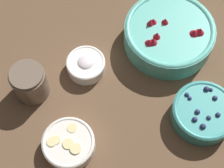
{
  "coord_description": "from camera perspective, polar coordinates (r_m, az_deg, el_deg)",
  "views": [
    {
      "loc": [
        0.08,
        0.51,
        0.98
      ],
      "look_at": [
        -0.03,
        0.07,
        0.05
      ],
      "focal_mm": 60.0,
      "sensor_mm": 36.0,
      "label": 1
    }
  ],
  "objects": [
    {
      "name": "ground_plane",
      "position": [
        1.11,
        -2.36,
        1.61
      ],
      "size": [
        4.0,
        4.0,
        0.0
      ],
      "primitive_type": "plane",
      "color": "brown"
    },
    {
      "name": "bowl_strawberries",
      "position": [
        1.13,
        8.67,
        7.58
      ],
      "size": [
        0.27,
        0.27,
        0.1
      ],
      "color": "#56B7A8",
      "rests_on": "ground_plane"
    },
    {
      "name": "bowl_blueberries",
      "position": [
        1.05,
        13.75,
        -4.22
      ],
      "size": [
        0.17,
        0.17,
        0.06
      ],
      "color": "teal",
      "rests_on": "ground_plane"
    },
    {
      "name": "bowl_bananas",
      "position": [
        1.0,
        -6.62,
        -9.04
      ],
      "size": [
        0.14,
        0.14,
        0.05
      ],
      "color": "silver",
      "rests_on": "ground_plane"
    },
    {
      "name": "bowl_cream",
      "position": [
        1.09,
        -3.99,
        2.97
      ],
      "size": [
        0.11,
        0.11,
        0.05
      ],
      "color": "white",
      "rests_on": "ground_plane"
    },
    {
      "name": "jar_chocolate",
      "position": [
        1.06,
        -12.4,
        0.13
      ],
      "size": [
        0.1,
        0.1,
        0.1
      ],
      "color": "brown",
      "rests_on": "ground_plane"
    }
  ]
}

